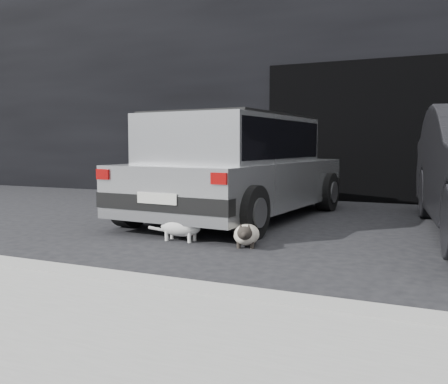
% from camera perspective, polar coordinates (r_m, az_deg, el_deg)
% --- Properties ---
extents(ground, '(80.00, 80.00, 0.00)m').
position_cam_1_polar(ground, '(6.03, 1.64, -4.66)').
color(ground, black).
rests_on(ground, ground).
extents(building_facade, '(34.00, 4.00, 5.00)m').
position_cam_1_polar(building_facade, '(11.64, 18.30, 12.26)').
color(building_facade, black).
rests_on(building_facade, ground).
extents(garage_opening, '(4.00, 0.10, 2.60)m').
position_cam_1_polar(garage_opening, '(9.56, 16.76, 6.64)').
color(garage_opening, black).
rests_on(garage_opening, ground).
extents(curb, '(18.00, 0.25, 0.12)m').
position_cam_1_polar(curb, '(3.31, 0.08, -12.06)').
color(curb, gray).
rests_on(curb, ground).
extents(sidewalk, '(18.00, 2.20, 0.11)m').
position_cam_1_polar(sidewalk, '(2.34, -12.94, -19.92)').
color(sidewalk, gray).
rests_on(sidewalk, ground).
extents(silver_hatchback, '(2.24, 4.13, 1.47)m').
position_cam_1_polar(silver_hatchback, '(7.11, 1.47, 3.39)').
color(silver_hatchback, '#A8AAAD').
rests_on(silver_hatchback, ground).
extents(cat_siamese, '(0.43, 0.76, 0.28)m').
position_cam_1_polar(cat_siamese, '(5.21, 2.56, -4.85)').
color(cat_siamese, beige).
rests_on(cat_siamese, ground).
extents(cat_white, '(0.72, 0.24, 0.34)m').
position_cam_1_polar(cat_white, '(5.50, -4.70, -3.93)').
color(cat_white, silver).
rests_on(cat_white, ground).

